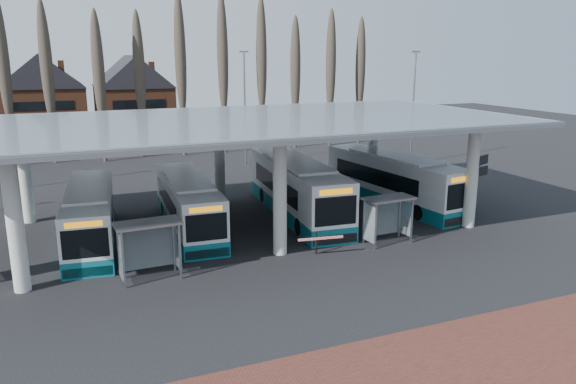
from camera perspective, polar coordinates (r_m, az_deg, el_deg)
name	(u,v)px	position (r m, az deg, el deg)	size (l,w,h in m)	color
ground	(300,270)	(26.79, 1.20, -7.95)	(140.00, 140.00, 0.00)	black
station_canopy	(244,130)	(32.62, -4.47, 6.31)	(32.00, 16.00, 6.34)	silver
poplar_row	(162,66)	(56.64, -12.69, 12.39)	(45.10, 1.10, 14.50)	#473D33
lamp_post_b	(245,106)	(51.52, -4.41, 8.72)	(0.80, 0.16, 10.17)	slate
lamp_post_c	(413,106)	(52.46, 12.60, 8.53)	(0.80, 0.16, 10.17)	slate
bus_0	(90,216)	(32.17, -19.43, -2.31)	(3.42, 11.06, 3.02)	white
bus_1	(188,204)	(33.13, -10.11, -1.24)	(3.01, 11.10, 3.05)	white
bus_2	(297,189)	(35.33, 0.91, 0.28)	(3.72, 12.73, 3.49)	white
bus_3	(393,180)	(38.71, 10.61, 1.17)	(4.02, 12.36, 3.37)	white
shelter_1	(148,237)	(26.03, -14.04, -4.46)	(2.96, 1.57, 2.69)	gray
shelter_2	(387,209)	(30.49, 10.01, -1.75)	(2.83, 1.55, 2.55)	gray
info_sign_0	(477,176)	(35.62, 18.68, 1.51)	(2.12, 0.88, 3.30)	black
info_sign_1	(478,165)	(37.81, 18.77, 2.58)	(2.28, 1.08, 3.61)	black
barrier	(320,240)	(28.25, 3.23, -4.84)	(2.32, 0.79, 1.17)	black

